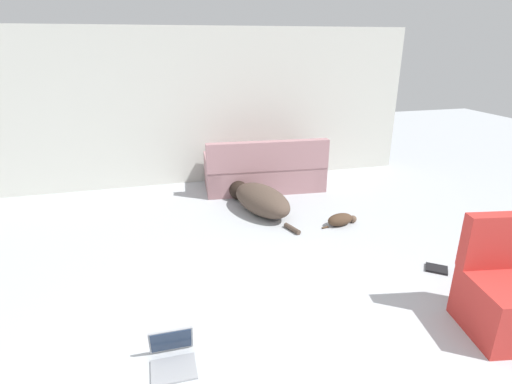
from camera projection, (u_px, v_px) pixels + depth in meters
wall_back at (192, 108)px, 6.23m from camera, size 7.24×0.06×2.41m
couch at (264, 172)px, 6.25m from camera, size 1.88×0.94×0.83m
dog at (260, 199)px, 5.41m from camera, size 0.82×1.52×0.38m
cat at (341, 220)px, 5.04m from camera, size 0.51×0.23×0.16m
laptop_open at (172, 352)px, 2.88m from camera, size 0.32×0.34×0.25m
book_black at (437, 269)px, 4.07m from camera, size 0.27×0.26×0.02m
side_chair at (502, 296)px, 3.14m from camera, size 0.63×0.69×0.92m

